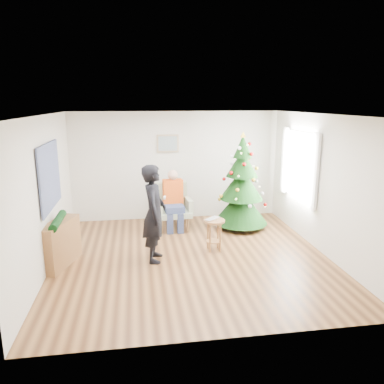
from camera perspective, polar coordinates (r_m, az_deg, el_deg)
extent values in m
plane|color=brown|center=(7.07, -0.07, -9.88)|extent=(5.00, 5.00, 0.00)
plane|color=white|center=(6.49, -0.08, 11.69)|extent=(5.00, 5.00, 0.00)
plane|color=silver|center=(9.09, -2.43, 4.00)|extent=(5.00, 0.00, 5.00)
plane|color=silver|center=(4.30, 4.93, -7.10)|extent=(5.00, 0.00, 5.00)
plane|color=silver|center=(6.76, -21.51, -0.32)|extent=(0.00, 5.00, 5.00)
plane|color=silver|center=(7.44, 19.33, 1.07)|extent=(0.00, 5.00, 5.00)
cube|color=white|center=(8.27, 16.06, 3.92)|extent=(0.04, 1.30, 1.40)
cube|color=white|center=(7.60, 18.18, 2.94)|extent=(0.05, 0.25, 1.50)
cube|color=white|center=(8.94, 13.90, 4.75)|extent=(0.05, 0.25, 1.50)
cylinder|color=#3F2816|center=(8.69, 7.38, -4.44)|extent=(0.09, 0.09, 0.28)
cone|color=black|center=(8.59, 7.45, -2.07)|extent=(1.21, 1.21, 0.79)
cone|color=black|center=(8.46, 7.56, 1.27)|extent=(0.97, 0.97, 0.70)
cone|color=black|center=(8.38, 7.66, 4.39)|extent=(0.71, 0.71, 0.61)
cone|color=black|center=(8.32, 7.74, 6.92)|extent=(0.41, 0.41, 0.51)
cone|color=gold|center=(8.30, 7.80, 8.71)|extent=(0.13, 0.13, 0.13)
cylinder|color=brown|center=(7.19, 3.41, -4.42)|extent=(0.41, 0.41, 0.04)
cylinder|color=brown|center=(7.33, 3.37, -7.46)|extent=(0.31, 0.31, 0.02)
imported|color=silver|center=(7.18, 3.41, -4.16)|extent=(0.39, 0.39, 0.03)
cube|color=#97A585|center=(8.45, -2.80, -3.18)|extent=(0.78, 0.73, 0.12)
cube|color=#97A585|center=(8.66, -3.21, -0.44)|extent=(0.74, 0.18, 0.60)
cube|color=#97A585|center=(8.35, -5.14, -2.27)|extent=(0.15, 0.58, 0.30)
cube|color=#97A585|center=(8.47, -0.52, -1.99)|extent=(0.15, 0.58, 0.30)
cube|color=navy|center=(8.33, -2.75, -2.49)|extent=(0.45, 0.47, 0.14)
cube|color=#CE4C13|center=(8.47, -2.94, 0.09)|extent=(0.46, 0.26, 0.55)
sphere|color=tan|center=(8.37, -2.96, 2.58)|extent=(0.23, 0.23, 0.23)
imported|color=black|center=(6.69, -5.78, -3.28)|extent=(0.50, 0.69, 1.76)
cube|color=white|center=(6.59, -4.20, -0.84)|extent=(0.05, 0.13, 0.04)
cube|color=brown|center=(7.00, -19.48, -7.41)|extent=(0.60, 1.04, 0.80)
cylinder|color=black|center=(6.87, -19.75, -4.13)|extent=(0.14, 0.90, 0.14)
cube|color=black|center=(6.99, -20.85, 2.27)|extent=(0.03, 1.50, 1.15)
cube|color=tan|center=(8.96, -3.73, 7.40)|extent=(0.52, 0.03, 0.42)
cube|color=gray|center=(8.94, -3.71, 7.38)|extent=(0.44, 0.02, 0.34)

